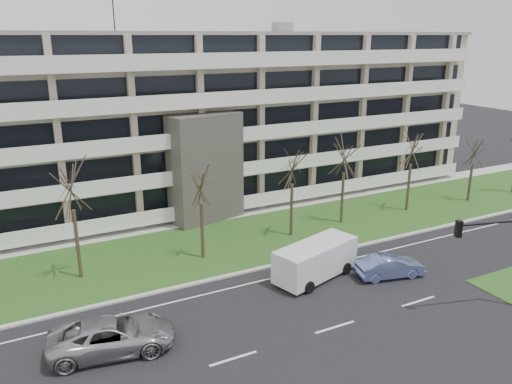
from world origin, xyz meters
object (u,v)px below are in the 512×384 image
silver_pickup (112,336)px  white_van (316,257)px  blue_sedan (390,266)px  traffic_signal (505,249)px

silver_pickup → white_van: 13.57m
silver_pickup → white_van: (13.40, 2.09, 0.53)m
white_van → blue_sedan: bearing=-43.1°
silver_pickup → traffic_signal: bearing=-96.5°
white_van → traffic_signal: traffic_signal is taller
silver_pickup → traffic_signal: 21.35m
silver_pickup → white_van: white_van is taller
blue_sedan → traffic_signal: bearing=-143.2°
traffic_signal → blue_sedan: bearing=129.6°
silver_pickup → white_van: bearing=-71.3°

